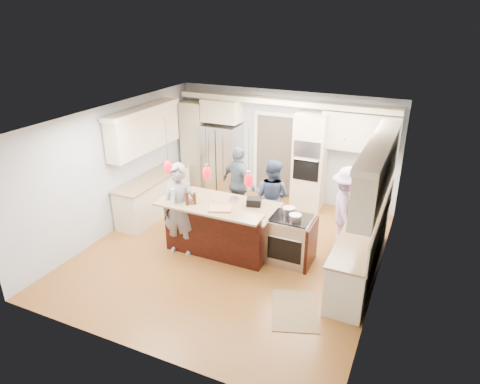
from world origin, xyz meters
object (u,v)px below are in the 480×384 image
Objects in this scene: refrigerator at (222,159)px; kitchen_island at (223,226)px; island_range at (292,240)px; person_far_left at (272,197)px; person_bar_end at (180,210)px.

refrigerator is 0.86× the size of kitchen_island.
island_range is (2.71, -2.49, -0.44)m from refrigerator.
kitchen_island is 1.28× the size of person_far_left.
person_bar_end is 1.13× the size of person_far_left.
person_far_left reaches higher than kitchen_island.
person_bar_end reaches higher than refrigerator.
person_far_left is at bearing 128.87° from island_range.
person_far_left is (1.95, -1.55, -0.08)m from refrigerator.
person_far_left is (-0.76, 0.94, 0.36)m from island_range.
refrigerator is 2.49m from person_far_left.
refrigerator reaches higher than island_range.
refrigerator is at bearing 93.93° from person_bar_end.
kitchen_island is 1.13× the size of person_bar_end.
kitchen_island is 1.41m from island_range.
person_bar_end is at bearing -163.82° from island_range.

